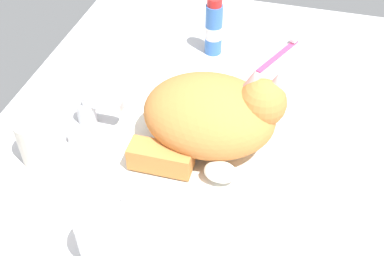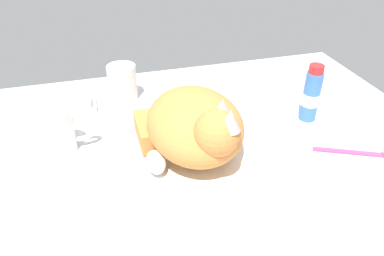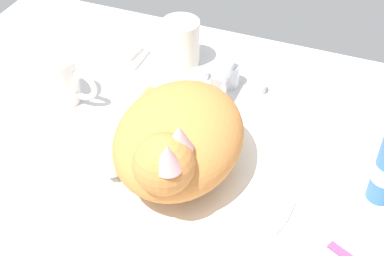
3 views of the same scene
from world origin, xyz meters
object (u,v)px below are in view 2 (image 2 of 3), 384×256
(faucet, at_px, (170,91))
(toothbrush, at_px, (358,152))
(soap_bar, at_px, (76,102))
(rinse_cup, at_px, (123,83))
(toothpaste_bottle, at_px, (311,95))
(coffee_mug, at_px, (57,132))
(cat, at_px, (195,126))

(faucet, distance_m, toothbrush, 0.45)
(soap_bar, distance_m, toothbrush, 0.64)
(rinse_cup, bearing_deg, faucet, -22.51)
(rinse_cup, relative_size, toothbrush, 0.60)
(toothpaste_bottle, bearing_deg, faucet, 150.11)
(toothpaste_bottle, distance_m, toothbrush, 0.16)
(soap_bar, bearing_deg, faucet, -4.30)
(faucet, xyz_separation_m, toothpaste_bottle, (0.29, -0.17, 0.04))
(coffee_mug, height_order, toothpaste_bottle, toothpaste_bottle)
(faucet, relative_size, soap_bar, 2.02)
(rinse_cup, distance_m, soap_bar, 0.12)
(faucet, bearing_deg, toothpaste_bottle, -29.89)
(cat, bearing_deg, faucet, 89.59)
(toothpaste_bottle, height_order, toothbrush, toothpaste_bottle)
(rinse_cup, bearing_deg, cat, -69.00)
(faucet, relative_size, toothbrush, 0.93)
(cat, height_order, rinse_cup, cat)
(rinse_cup, height_order, soap_bar, rinse_cup)
(rinse_cup, bearing_deg, toothpaste_bottle, -27.96)
(cat, height_order, soap_bar, cat)
(cat, relative_size, rinse_cup, 2.76)
(faucet, relative_size, toothpaste_bottle, 1.03)
(coffee_mug, bearing_deg, toothpaste_bottle, -2.79)
(rinse_cup, xyz_separation_m, toothbrush, (0.43, -0.36, -0.04))
(toothbrush, bearing_deg, faucet, 135.37)
(toothpaste_bottle, bearing_deg, rinse_cup, 152.04)
(faucet, xyz_separation_m, cat, (-0.00, -0.24, 0.05))
(faucet, distance_m, soap_bar, 0.23)
(faucet, bearing_deg, cat, -90.41)
(coffee_mug, bearing_deg, cat, -20.31)
(toothbrush, bearing_deg, coffee_mug, 163.17)
(cat, bearing_deg, toothpaste_bottle, 13.40)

